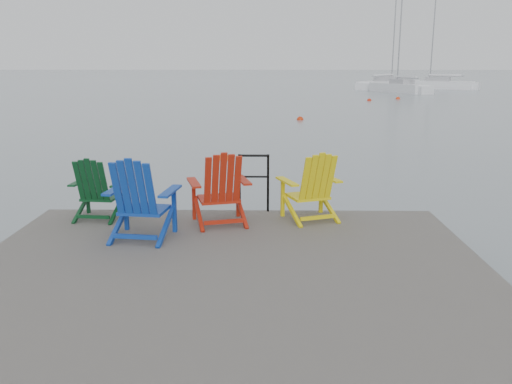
{
  "coord_description": "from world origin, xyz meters",
  "views": [
    {
      "loc": [
        0.41,
        -5.72,
        2.77
      ],
      "look_at": [
        0.29,
        2.27,
        0.85
      ],
      "focal_mm": 38.0,
      "sensor_mm": 36.0,
      "label": 1
    }
  ],
  "objects_px": {
    "chair_red": "(220,188)",
    "sailboat_mid": "(389,85)",
    "chair_blue": "(140,198)",
    "buoy_b": "(300,120)",
    "sailboat_near": "(399,88)",
    "buoy_a": "(224,160)",
    "sailboat_far": "(434,85)",
    "chair_green": "(97,188)",
    "buoy_c": "(398,99)",
    "handrail": "(254,177)",
    "chair_yellow": "(312,186)",
    "buoy_d": "(369,101)"
  },
  "relations": [
    {
      "from": "chair_yellow",
      "to": "sailboat_far",
      "type": "xyz_separation_m",
      "value": [
        17.49,
        51.71,
        -0.66
      ]
    },
    {
      "from": "chair_blue",
      "to": "sailboat_near",
      "type": "xyz_separation_m",
      "value": [
        14.39,
        45.47,
        -0.7
      ]
    },
    {
      "from": "sailboat_mid",
      "to": "sailboat_far",
      "type": "height_order",
      "value": "sailboat_mid"
    },
    {
      "from": "buoy_a",
      "to": "sailboat_far",
      "type": "bearing_deg",
      "value": 66.17
    },
    {
      "from": "chair_blue",
      "to": "sailboat_far",
      "type": "bearing_deg",
      "value": 76.63
    },
    {
      "from": "handrail",
      "to": "buoy_b",
      "type": "xyz_separation_m",
      "value": [
        1.93,
        18.63,
        -1.04
      ]
    },
    {
      "from": "chair_red",
      "to": "buoy_d",
      "type": "bearing_deg",
      "value": 60.65
    },
    {
      "from": "buoy_b",
      "to": "chair_yellow",
      "type": "bearing_deg",
      "value": -93.21
    },
    {
      "from": "handrail",
      "to": "chair_yellow",
      "type": "relative_size",
      "value": 0.88
    },
    {
      "from": "buoy_c",
      "to": "chair_blue",
      "type": "bearing_deg",
      "value": -108.5
    },
    {
      "from": "chair_blue",
      "to": "buoy_b",
      "type": "bearing_deg",
      "value": 87.66
    },
    {
      "from": "handrail",
      "to": "sailboat_near",
      "type": "height_order",
      "value": "sailboat_near"
    },
    {
      "from": "handrail",
      "to": "sailboat_far",
      "type": "relative_size",
      "value": 0.08
    },
    {
      "from": "chair_yellow",
      "to": "buoy_d",
      "type": "bearing_deg",
      "value": 57.57
    },
    {
      "from": "buoy_d",
      "to": "chair_green",
      "type": "bearing_deg",
      "value": -107.26
    },
    {
      "from": "buoy_b",
      "to": "buoy_d",
      "type": "height_order",
      "value": "buoy_b"
    },
    {
      "from": "sailboat_mid",
      "to": "sailboat_far",
      "type": "xyz_separation_m",
      "value": [
        4.6,
        -0.87,
        0.0
      ]
    },
    {
      "from": "sailboat_mid",
      "to": "sailboat_far",
      "type": "bearing_deg",
      "value": 31.97
    },
    {
      "from": "sailboat_near",
      "to": "buoy_a",
      "type": "bearing_deg",
      "value": -132.76
    },
    {
      "from": "chair_red",
      "to": "sailboat_far",
      "type": "xyz_separation_m",
      "value": [
        18.81,
        51.95,
        -0.68
      ]
    },
    {
      "from": "chair_red",
      "to": "buoy_b",
      "type": "relative_size",
      "value": 3.13
    },
    {
      "from": "chair_blue",
      "to": "buoy_d",
      "type": "distance_m",
      "value": 35.09
    },
    {
      "from": "buoy_a",
      "to": "buoy_c",
      "type": "bearing_deg",
      "value": 66.82
    },
    {
      "from": "sailboat_far",
      "to": "buoy_d",
      "type": "bearing_deg",
      "value": -179.79
    },
    {
      "from": "sailboat_mid",
      "to": "buoy_c",
      "type": "xyz_separation_m",
      "value": [
        -3.27,
        -17.86,
        -0.35
      ]
    },
    {
      "from": "handrail",
      "to": "sailboat_mid",
      "type": "bearing_deg",
      "value": 75.23
    },
    {
      "from": "sailboat_near",
      "to": "buoy_a",
      "type": "relative_size",
      "value": 28.61
    },
    {
      "from": "sailboat_mid",
      "to": "chair_red",
      "type": "bearing_deg",
      "value": -62.4
    },
    {
      "from": "sailboat_near",
      "to": "sailboat_mid",
      "type": "xyz_separation_m",
      "value": [
        0.8,
        8.02,
        -0.0
      ]
    },
    {
      "from": "chair_green",
      "to": "buoy_a",
      "type": "relative_size",
      "value": 2.58
    },
    {
      "from": "chair_red",
      "to": "buoy_a",
      "type": "relative_size",
      "value": 2.94
    },
    {
      "from": "chair_green",
      "to": "buoy_c",
      "type": "height_order",
      "value": "chair_green"
    },
    {
      "from": "chair_green",
      "to": "buoy_d",
      "type": "height_order",
      "value": "chair_green"
    },
    {
      "from": "sailboat_mid",
      "to": "chair_yellow",
      "type": "bearing_deg",
      "value": -61.12
    },
    {
      "from": "handrail",
      "to": "sailboat_mid",
      "type": "xyz_separation_m",
      "value": [
        13.74,
        52.1,
        -0.69
      ]
    },
    {
      "from": "chair_red",
      "to": "sailboat_mid",
      "type": "relative_size",
      "value": 0.08
    },
    {
      "from": "chair_yellow",
      "to": "buoy_d",
      "type": "height_order",
      "value": "chair_yellow"
    },
    {
      "from": "handrail",
      "to": "buoy_d",
      "type": "height_order",
      "value": "handrail"
    },
    {
      "from": "sailboat_far",
      "to": "sailboat_mid",
      "type": "bearing_deg",
      "value": 108.5
    },
    {
      "from": "sailboat_near",
      "to": "buoy_b",
      "type": "distance_m",
      "value": 27.73
    },
    {
      "from": "buoy_c",
      "to": "buoy_b",
      "type": "bearing_deg",
      "value": -118.7
    },
    {
      "from": "sailboat_near",
      "to": "buoy_c",
      "type": "xyz_separation_m",
      "value": [
        -2.46,
        -9.84,
        -0.36
      ]
    },
    {
      "from": "buoy_c",
      "to": "chair_red",
      "type": "bearing_deg",
      "value": -107.37
    },
    {
      "from": "chair_red",
      "to": "sailboat_mid",
      "type": "xyz_separation_m",
      "value": [
        14.21,
        52.82,
        -0.68
      ]
    },
    {
      "from": "chair_red",
      "to": "chair_blue",
      "type": "bearing_deg",
      "value": -160.68
    },
    {
      "from": "chair_red",
      "to": "sailboat_near",
      "type": "height_order",
      "value": "sailboat_near"
    },
    {
      "from": "buoy_a",
      "to": "buoy_d",
      "type": "xyz_separation_m",
      "value": [
        8.94,
        25.01,
        0.0
      ]
    },
    {
      "from": "buoy_c",
      "to": "buoy_d",
      "type": "bearing_deg",
      "value": -144.28
    },
    {
      "from": "sailboat_near",
      "to": "buoy_b",
      "type": "height_order",
      "value": "sailboat_near"
    },
    {
      "from": "sailboat_mid",
      "to": "buoy_b",
      "type": "distance_m",
      "value": 35.5
    }
  ]
}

